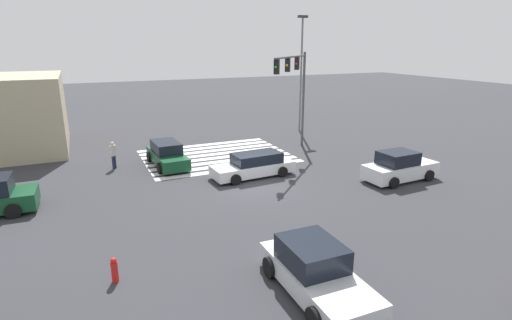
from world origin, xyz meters
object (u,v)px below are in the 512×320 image
traffic_signal_mast (295,80)px  car_1 (399,167)px  car_0 (254,165)px  street_light_pole_a (301,65)px  fire_hydrant (114,270)px  pedestrian (113,154)px  car_5 (167,155)px  car_3 (315,271)px

traffic_signal_mast → car_1: 9.16m
car_0 → street_light_pole_a: size_ratio=0.51×
street_light_pole_a → fire_hydrant: street_light_pole_a is taller
pedestrian → street_light_pole_a: bearing=61.4°
car_5 → pedestrian: 3.23m
car_3 → fire_hydrant: car_3 is taller
car_0 → car_5: (4.15, -4.18, 0.06)m
car_0 → car_3: size_ratio=1.08×
car_3 → car_5: car_3 is taller
car_1 → fire_hydrant: size_ratio=5.11×
traffic_signal_mast → car_1: traffic_signal_mast is taller
car_1 → car_5: 13.98m
car_5 → fire_hydrant: bearing=-22.4°
traffic_signal_mast → car_0: size_ratio=1.39×
car_1 → car_3: bearing=-147.4°
car_3 → traffic_signal_mast: bearing=153.6°
car_1 → pedestrian: 17.00m
car_0 → traffic_signal_mast: bearing=-145.7°
pedestrian → fire_hydrant: 12.94m
car_5 → pedestrian: (3.14, -0.72, 0.23)m
car_3 → pedestrian: pedestrian is taller
pedestrian → traffic_signal_mast: bearing=38.3°
car_5 → street_light_pole_a: street_light_pole_a is taller
car_0 → car_5: 5.89m
car_1 → car_3: 12.31m
traffic_signal_mast → car_3: traffic_signal_mast is taller
car_0 → street_light_pole_a: street_light_pole_a is taller
car_1 → car_5: bearing=141.5°
car_3 → pedestrian: size_ratio=2.70×
car_3 → street_light_pole_a: street_light_pole_a is taller
car_3 → fire_hydrant: bearing=-118.5°
car_0 → car_3: 11.46m
car_0 → pedestrian: 8.79m
traffic_signal_mast → car_1: bearing=63.1°
traffic_signal_mast → car_3: bearing=18.0°
car_1 → car_3: car_1 is taller
car_3 → street_light_pole_a: bearing=151.7°
car_0 → car_1: bearing=147.3°
car_0 → street_light_pole_a: (-8.78, -9.93, 5.00)m
traffic_signal_mast → car_1: (-2.50, 7.67, -4.34)m
fire_hydrant → car_0: bearing=-136.6°
car_1 → street_light_pole_a: size_ratio=0.45×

